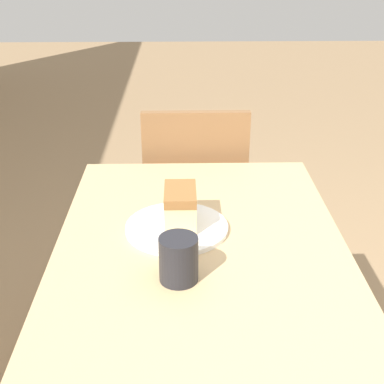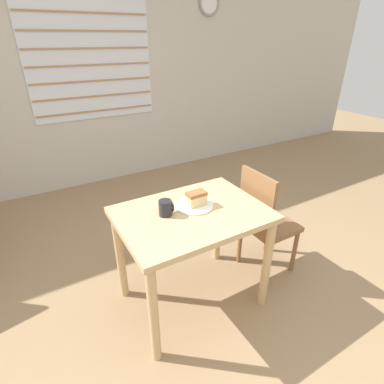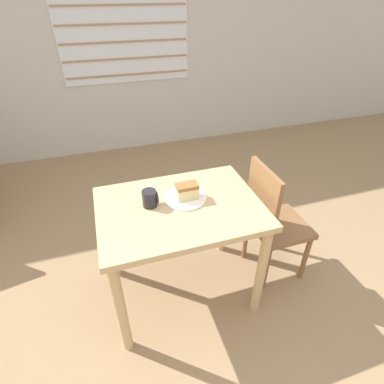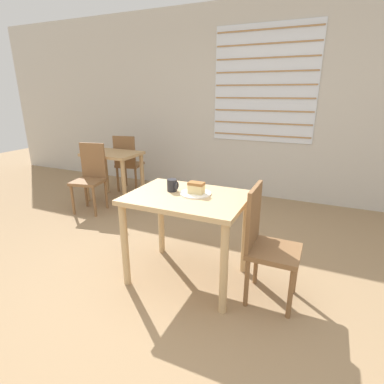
{
  "view_description": "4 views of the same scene",
  "coord_description": "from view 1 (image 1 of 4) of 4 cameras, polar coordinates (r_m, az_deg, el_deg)",
  "views": [
    {
      "loc": [
        -1.05,
        0.57,
        1.45
      ],
      "look_at": [
        0.16,
        0.54,
        0.86
      ],
      "focal_mm": 50.0,
      "sensor_mm": 36.0,
      "label": 1
    },
    {
      "loc": [
        -0.77,
        -0.92,
        1.78
      ],
      "look_at": [
        0.12,
        0.61,
        0.86
      ],
      "focal_mm": 28.0,
      "sensor_mm": 36.0,
      "label": 2
    },
    {
      "loc": [
        -0.29,
        -0.84,
        1.83
      ],
      "look_at": [
        0.17,
        0.6,
        0.79
      ],
      "focal_mm": 28.0,
      "sensor_mm": 36.0,
      "label": 3
    },
    {
      "loc": [
        1.05,
        -1.56,
        1.57
      ],
      "look_at": [
        0.1,
        0.55,
        0.79
      ],
      "focal_mm": 28.0,
      "sensor_mm": 36.0,
      "label": 4
    }
  ],
  "objects": [
    {
      "name": "dining_table_near",
      "position": [
        1.38,
        0.89,
        -9.65
      ],
      "size": [
        0.96,
        0.7,
        0.77
      ],
      "color": "tan",
      "rests_on": "ground_plane"
    },
    {
      "name": "chair_near_window",
      "position": [
        2.02,
        0.28,
        -2.22
      ],
      "size": [
        0.38,
        0.38,
        0.92
      ],
      "rotation": [
        0.0,
        0.0,
        1.57
      ],
      "color": "brown",
      "rests_on": "ground_plane"
    },
    {
      "name": "plate",
      "position": [
        1.35,
        -1.64,
        -3.8
      ],
      "size": [
        0.26,
        0.26,
        0.01
      ],
      "color": "white",
      "rests_on": "dining_table_near"
    },
    {
      "name": "cake_slice",
      "position": [
        1.33,
        -1.25,
        -1.56
      ],
      "size": [
        0.13,
        0.08,
        0.09
      ],
      "color": "#E5CC89",
      "rests_on": "plate"
    },
    {
      "name": "coffee_mug",
      "position": [
        1.15,
        -1.44,
        -7.06
      ],
      "size": [
        0.09,
        0.08,
        0.1
      ],
      "color": "#232328",
      "rests_on": "dining_table_near"
    }
  ]
}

